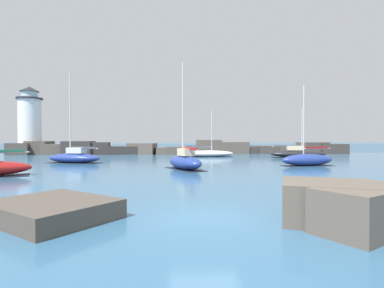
{
  "coord_description": "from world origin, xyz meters",
  "views": [
    {
      "loc": [
        -1.27,
        -10.12,
        2.67
      ],
      "look_at": [
        1.9,
        30.29,
        2.04
      ],
      "focal_mm": 28.0,
      "sensor_mm": 36.0,
      "label": 1
    }
  ],
  "objects_px": {
    "lighthouse": "(30,125)",
    "sailboat_moored_4": "(297,153)",
    "sailboat_moored_0": "(307,160)",
    "sailboat_moored_2": "(74,157)",
    "sailboat_moored_5": "(185,161)",
    "sailboat_moored_1": "(208,153)"
  },
  "relations": [
    {
      "from": "lighthouse",
      "to": "sailboat_moored_4",
      "type": "xyz_separation_m",
      "value": [
        43.84,
        -14.05,
        -4.6
      ]
    },
    {
      "from": "sailboat_moored_0",
      "to": "sailboat_moored_2",
      "type": "xyz_separation_m",
      "value": [
        -24.57,
        5.55,
        0.03
      ]
    },
    {
      "from": "sailboat_moored_2",
      "to": "sailboat_moored_5",
      "type": "xyz_separation_m",
      "value": [
        12.07,
        -8.19,
        0.06
      ]
    },
    {
      "from": "sailboat_moored_0",
      "to": "sailboat_moored_4",
      "type": "bearing_deg",
      "value": 69.96
    },
    {
      "from": "sailboat_moored_1",
      "to": "sailboat_moored_2",
      "type": "height_order",
      "value": "sailboat_moored_2"
    },
    {
      "from": "sailboat_moored_0",
      "to": "sailboat_moored_1",
      "type": "distance_m",
      "value": 18.14
    },
    {
      "from": "sailboat_moored_1",
      "to": "sailboat_moored_2",
      "type": "distance_m",
      "value": 19.79
    },
    {
      "from": "lighthouse",
      "to": "sailboat_moored_1",
      "type": "xyz_separation_m",
      "value": [
        31.07,
        -10.94,
        -4.71
      ]
    },
    {
      "from": "lighthouse",
      "to": "sailboat_moored_0",
      "type": "height_order",
      "value": "lighthouse"
    },
    {
      "from": "sailboat_moored_2",
      "to": "sailboat_moored_4",
      "type": "distance_m",
      "value": 30.36
    },
    {
      "from": "sailboat_moored_5",
      "to": "lighthouse",
      "type": "bearing_deg",
      "value": 131.6
    },
    {
      "from": "sailboat_moored_1",
      "to": "sailboat_moored_2",
      "type": "xyz_separation_m",
      "value": [
        -16.61,
        -10.75,
        0.16
      ]
    },
    {
      "from": "lighthouse",
      "to": "sailboat_moored_5",
      "type": "xyz_separation_m",
      "value": [
        26.53,
        -29.88,
        -4.49
      ]
    },
    {
      "from": "lighthouse",
      "to": "sailboat_moored_1",
      "type": "relative_size",
      "value": 1.52
    },
    {
      "from": "sailboat_moored_4",
      "to": "sailboat_moored_2",
      "type": "bearing_deg",
      "value": -165.43
    },
    {
      "from": "lighthouse",
      "to": "sailboat_moored_1",
      "type": "bearing_deg",
      "value": -19.39
    },
    {
      "from": "sailboat_moored_4",
      "to": "lighthouse",
      "type": "bearing_deg",
      "value": 162.23
    },
    {
      "from": "sailboat_moored_2",
      "to": "sailboat_moored_5",
      "type": "distance_m",
      "value": 14.58
    },
    {
      "from": "sailboat_moored_4",
      "to": "sailboat_moored_5",
      "type": "xyz_separation_m",
      "value": [
        -17.31,
        -15.82,
        0.1
      ]
    },
    {
      "from": "lighthouse",
      "to": "sailboat_moored_5",
      "type": "distance_m",
      "value": 40.21
    },
    {
      "from": "sailboat_moored_0",
      "to": "sailboat_moored_2",
      "type": "relative_size",
      "value": 0.79
    },
    {
      "from": "sailboat_moored_0",
      "to": "sailboat_moored_4",
      "type": "distance_m",
      "value": 14.04
    }
  ]
}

